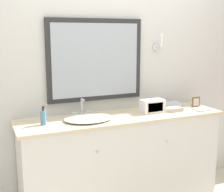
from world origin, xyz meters
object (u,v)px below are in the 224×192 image
Objects in this scene: picture_frame at (196,102)px; soap_bottle at (43,117)px; appliance_box at (152,106)px; sink_basin at (88,118)px.

soap_bottle is at bearing -178.74° from picture_frame.
soap_bottle is 0.72× the size of appliance_box.
soap_bottle reaches higher than appliance_box.
appliance_box reaches higher than picture_frame.
sink_basin is 2.70× the size of soap_bottle.
sink_basin is at bearing -0.54° from soap_bottle.
picture_frame is at bearing 1.85° from sink_basin.
appliance_box is 2.14× the size of picture_frame.
picture_frame is (1.23, 0.04, 0.04)m from sink_basin.
appliance_box is (1.08, 0.00, -0.00)m from soap_bottle.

